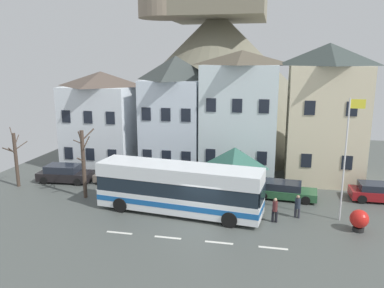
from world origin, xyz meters
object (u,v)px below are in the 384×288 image
transit_bus (179,189)px  public_bench (241,185)px  townhouse_02 (241,113)px  pedestrian_02 (298,205)px  bare_tree_01 (16,159)px  townhouse_00 (103,120)px  flagpole (347,152)px  pedestrian_00 (275,209)px  pedestrian_01 (262,193)px  parked_car_00 (121,176)px  townhouse_03 (325,113)px  parked_car_01 (284,190)px  bare_tree_00 (84,162)px  townhouse_01 (176,114)px  parked_car_02 (65,174)px  harbour_buoy (359,220)px  bus_shelter (235,158)px  parked_car_03 (378,192)px  hilltop_castle (216,70)px

transit_bus → public_bench: (3.71, 5.13, -1.19)m
townhouse_02 → pedestrian_02: (4.65, -9.57, -4.59)m
bare_tree_01 → public_bench: bearing=8.4°
townhouse_00 → flagpole: townhouse_00 is taller
townhouse_00 → pedestrian_00: 19.43m
pedestrian_01 → parked_car_00: bearing=167.2°
townhouse_03 → flagpole: 8.95m
parked_car_01 → townhouse_03: bearing=65.2°
parked_car_01 → bare_tree_00: bearing=-163.6°
pedestrian_01 → bare_tree_01: size_ratio=0.33×
townhouse_02 → pedestrian_02: size_ratio=7.03×
townhouse_01 → parked_car_02: 11.05m
pedestrian_01 → bare_tree_00: size_ratio=0.31×
pedestrian_01 → townhouse_00: bearing=154.1°
pedestrian_00 → pedestrian_01: (-0.88, 2.65, 0.10)m
parked_car_01 → harbour_buoy: bearing=-43.2°
bare_tree_00 → bare_tree_01: 6.71m
bus_shelter → parked_car_02: size_ratio=0.85×
townhouse_03 → pedestrian_00: size_ratio=7.09×
parked_car_03 → harbour_buoy: (-2.43, -5.74, 0.11)m
pedestrian_00 → pedestrian_01: bearing=108.3°
bare_tree_00 → flagpole: bearing=-1.2°
pedestrian_02 → flagpole: 4.57m
pedestrian_02 → bus_shelter: bearing=148.7°
townhouse_03 → pedestrian_00: bearing=-111.0°
townhouse_01 → bare_tree_00: 10.45m
transit_bus → townhouse_00: bearing=141.8°
townhouse_02 → townhouse_01: bearing=-179.6°
townhouse_00 → parked_car_00: bearing=-52.8°
townhouse_03 → parked_car_02: (-21.22, -5.36, -5.01)m
hilltop_castle → pedestrian_01: bearing=-73.5°
public_bench → flagpole: (6.78, -4.20, 4.03)m
townhouse_01 → parked_car_03: 17.86m
parked_car_02 → pedestrian_02: size_ratio=2.96×
harbour_buoy → public_bench: bearing=143.0°
townhouse_02 → public_bench: size_ratio=6.39×
townhouse_03 → pedestrian_01: townhouse_03 is taller
parked_car_01 → pedestrian_01: size_ratio=2.95×
parked_car_02 → flagpole: 22.14m
pedestrian_00 → bare_tree_00: bearing=173.6°
parked_car_02 → pedestrian_01: bearing=-11.1°
transit_bus → bare_tree_00: bearing=176.8°
pedestrian_00 → pedestrian_01: 2.79m
transit_bus → public_bench: 6.44m
pedestrian_02 → pedestrian_01: bearing=144.7°
parked_car_02 → pedestrian_01: pedestrian_01 is taller
parked_car_02 → bare_tree_00: bearing=-45.9°
pedestrian_01 → pedestrian_02: bearing=-35.3°
townhouse_03 → parked_car_00: townhouse_03 is taller
harbour_buoy → pedestrian_01: bearing=153.3°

